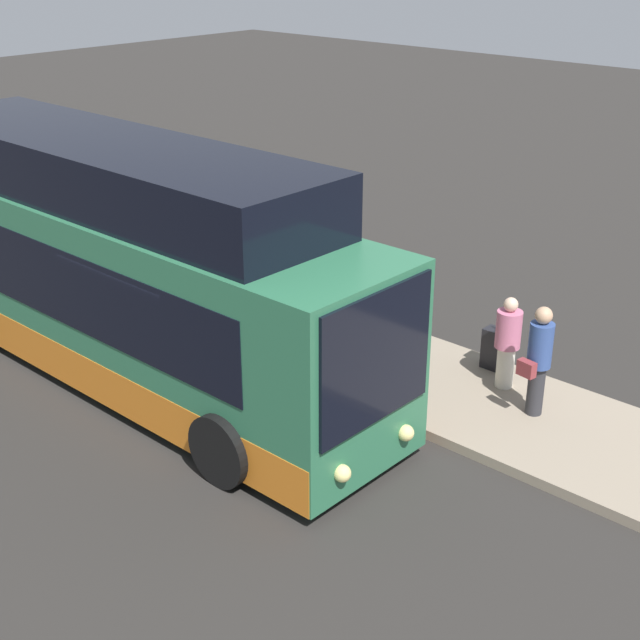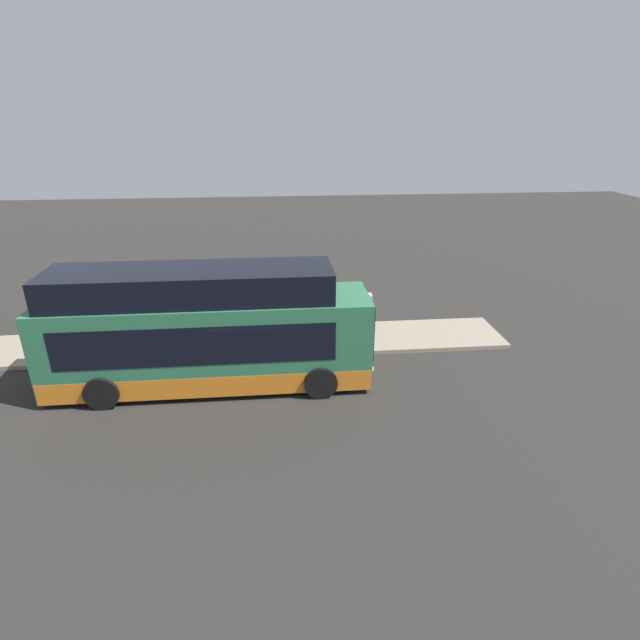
% 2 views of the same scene
% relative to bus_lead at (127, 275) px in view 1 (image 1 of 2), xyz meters
% --- Properties ---
extents(ground, '(80.00, 80.00, 0.00)m').
position_rel_bus_lead_xyz_m(ground, '(1.26, -0.01, -1.80)').
color(ground, '#2B2826').
extents(platform, '(20.00, 2.79, 0.16)m').
position_rel_bus_lead_xyz_m(platform, '(1.26, 2.98, -1.72)').
color(platform, gray).
rests_on(platform, ground).
extents(bus_lead, '(10.49, 2.75, 4.01)m').
position_rel_bus_lead_xyz_m(bus_lead, '(0.00, 0.00, 0.00)').
color(bus_lead, '#2D704C').
rests_on(bus_lead, ground).
extents(passenger_boarding, '(0.42, 0.58, 1.78)m').
position_rel_bus_lead_xyz_m(passenger_boarding, '(5.93, 3.11, -0.67)').
color(passenger_boarding, '#2D2D33').
rests_on(passenger_boarding, platform).
extents(passenger_waiting, '(0.52, 0.52, 1.57)m').
position_rel_bus_lead_xyz_m(passenger_waiting, '(5.13, 3.57, -0.81)').
color(passenger_waiting, silver).
rests_on(passenger_waiting, platform).
extents(suitcase, '(0.44, 0.28, 0.95)m').
position_rel_bus_lead_xyz_m(suitcase, '(4.67, 4.04, -1.28)').
color(suitcase, black).
rests_on(suitcase, platform).
extents(sign_post, '(0.10, 0.81, 2.60)m').
position_rel_bus_lead_xyz_m(sign_post, '(-1.90, 3.29, 0.06)').
color(sign_post, '#4C4C51').
rests_on(sign_post, platform).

